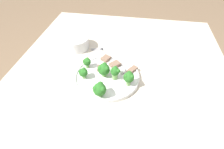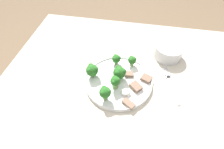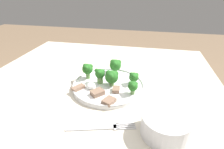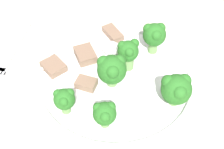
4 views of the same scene
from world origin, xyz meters
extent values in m
plane|color=#7F664C|center=(0.00, 0.00, 0.00)|extent=(8.00, 8.00, 0.00)
cube|color=beige|center=(0.00, 0.00, 0.71)|extent=(1.13, 1.00, 0.03)
cylinder|color=brown|center=(0.50, -0.44, 0.35)|extent=(0.06, 0.06, 0.69)
cylinder|color=brown|center=(0.50, 0.44, 0.35)|extent=(0.06, 0.06, 0.69)
cylinder|color=white|center=(-0.05, 0.05, 0.73)|extent=(0.28, 0.28, 0.01)
torus|color=white|center=(-0.05, 0.05, 0.74)|extent=(0.28, 0.28, 0.01)
cube|color=silver|center=(0.17, 0.05, 0.73)|extent=(0.05, 0.14, 0.00)
cube|color=silver|center=(0.15, 0.12, 0.73)|extent=(0.03, 0.02, 0.00)
cube|color=silver|center=(0.15, 0.15, 0.73)|extent=(0.02, 0.05, 0.00)
cube|color=silver|center=(0.15, 0.15, 0.73)|extent=(0.02, 0.05, 0.00)
cube|color=silver|center=(0.14, 0.15, 0.73)|extent=(0.02, 0.05, 0.00)
cube|color=silver|center=(0.14, 0.14, 0.73)|extent=(0.02, 0.05, 0.00)
cylinder|color=silver|center=(0.15, 0.25, 0.75)|extent=(0.13, 0.13, 0.06)
cylinder|color=white|center=(0.15, 0.25, 0.75)|extent=(0.11, 0.11, 0.05)
cylinder|color=#709E56|center=(-0.09, -0.05, 0.75)|extent=(0.02, 0.02, 0.03)
sphere|color=#286B23|center=(-0.09, -0.05, 0.78)|extent=(0.04, 0.04, 0.04)
sphere|color=#286B23|center=(-0.08, -0.05, 0.79)|extent=(0.02, 0.02, 0.02)
sphere|color=#286B23|center=(-0.10, -0.03, 0.79)|extent=(0.02, 0.02, 0.02)
sphere|color=#286B23|center=(-0.10, -0.06, 0.79)|extent=(0.02, 0.02, 0.02)
cylinder|color=#709E56|center=(-0.05, 0.06, 0.74)|extent=(0.02, 0.02, 0.02)
sphere|color=#286B23|center=(-0.05, 0.06, 0.77)|extent=(0.05, 0.05, 0.05)
sphere|color=#286B23|center=(-0.04, 0.06, 0.78)|extent=(0.02, 0.02, 0.02)
sphere|color=#286B23|center=(-0.06, 0.08, 0.78)|extent=(0.02, 0.02, 0.02)
sphere|color=#286B23|center=(-0.06, 0.05, 0.78)|extent=(0.02, 0.02, 0.02)
cylinder|color=#709E56|center=(-0.06, 0.01, 0.75)|extent=(0.02, 0.02, 0.03)
sphere|color=#286B23|center=(-0.06, 0.01, 0.78)|extent=(0.04, 0.04, 0.04)
sphere|color=#286B23|center=(-0.05, 0.01, 0.79)|extent=(0.02, 0.02, 0.02)
sphere|color=#286B23|center=(-0.07, 0.02, 0.79)|extent=(0.02, 0.02, 0.02)
sphere|color=#286B23|center=(-0.07, 0.00, 0.79)|extent=(0.02, 0.02, 0.02)
cylinder|color=#709E56|center=(-0.08, 0.15, 0.74)|extent=(0.01, 0.01, 0.02)
sphere|color=#286B23|center=(-0.08, 0.15, 0.77)|extent=(0.04, 0.04, 0.04)
sphere|color=#286B23|center=(-0.07, 0.15, 0.77)|extent=(0.02, 0.02, 0.02)
sphere|color=#286B23|center=(-0.09, 0.16, 0.77)|extent=(0.02, 0.02, 0.02)
sphere|color=#286B23|center=(-0.09, 0.14, 0.77)|extent=(0.02, 0.02, 0.02)
cylinder|color=#709E56|center=(-0.01, 0.15, 0.74)|extent=(0.02, 0.02, 0.02)
sphere|color=#286B23|center=(-0.01, 0.15, 0.77)|extent=(0.04, 0.04, 0.04)
sphere|color=#286B23|center=(0.00, 0.15, 0.77)|extent=(0.02, 0.02, 0.02)
sphere|color=#286B23|center=(-0.02, 0.16, 0.77)|extent=(0.02, 0.02, 0.02)
sphere|color=#286B23|center=(-0.02, 0.14, 0.77)|extent=(0.02, 0.02, 0.02)
cylinder|color=#709E56|center=(-0.17, 0.06, 0.74)|extent=(0.02, 0.02, 0.02)
sphere|color=#286B23|center=(-0.17, 0.06, 0.77)|extent=(0.05, 0.05, 0.05)
sphere|color=#286B23|center=(-0.15, 0.06, 0.78)|extent=(0.02, 0.02, 0.02)
sphere|color=#286B23|center=(-0.17, 0.07, 0.78)|extent=(0.02, 0.02, 0.02)
sphere|color=#286B23|center=(-0.17, 0.04, 0.78)|extent=(0.02, 0.02, 0.02)
cube|color=#846651|center=(0.00, -0.05, 0.74)|extent=(0.05, 0.05, 0.01)
cube|color=#846651|center=(0.02, 0.03, 0.74)|extent=(0.06, 0.06, 0.02)
cube|color=#846651|center=(0.06, 0.08, 0.74)|extent=(0.05, 0.05, 0.01)
cube|color=#846651|center=(-0.02, 0.09, 0.74)|extent=(0.04, 0.03, 0.01)
ellipsoid|color=white|center=(-0.02, -0.01, 0.75)|extent=(0.04, 0.03, 0.02)
camera|label=1|loc=(-0.59, -0.06, 1.26)|focal=28.00mm
camera|label=2|loc=(0.00, -0.40, 1.31)|focal=28.00mm
camera|label=3|loc=(0.52, 0.18, 1.09)|focal=28.00mm
camera|label=4|loc=(-0.21, 0.39, 1.16)|focal=50.00mm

